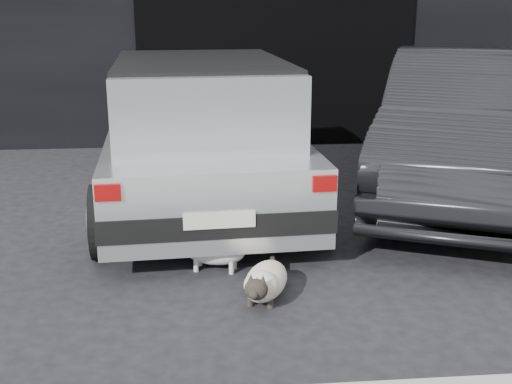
{
  "coord_description": "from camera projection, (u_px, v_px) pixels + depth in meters",
  "views": [
    {
      "loc": [
        -0.15,
        -5.42,
        2.08
      ],
      "look_at": [
        0.31,
        -0.41,
        0.58
      ],
      "focal_mm": 45.0,
      "sensor_mm": 36.0,
      "label": 1
    }
  ],
  "objects": [
    {
      "name": "ground",
      "position": [
        218.0,
        242.0,
        5.78
      ],
      "size": [
        80.0,
        80.0,
        0.0
      ],
      "primitive_type": "plane",
      "color": "black",
      "rests_on": "ground"
    },
    {
      "name": "cat_white",
      "position": [
        219.0,
        251.0,
        5.12
      ],
      "size": [
        0.72,
        0.36,
        0.34
      ],
      "rotation": [
        0.0,
        0.0,
        -1.82
      ],
      "color": "silver",
      "rests_on": "ground"
    },
    {
      "name": "silver_hatchback",
      "position": [
        200.0,
        126.0,
        6.62
      ],
      "size": [
        2.27,
        4.26,
        1.53
      ],
      "rotation": [
        0.0,
        0.0,
        0.06
      ],
      "color": "silver",
      "rests_on": "ground"
    },
    {
      "name": "second_car",
      "position": [
        468.0,
        125.0,
        6.98
      ],
      "size": [
        3.42,
        5.04,
        1.57
      ],
      "primitive_type": "imported",
      "rotation": [
        0.0,
        0.0,
        -0.41
      ],
      "color": "black",
      "rests_on": "ground"
    },
    {
      "name": "garage_opening",
      "position": [
        276.0,
        57.0,
        9.3
      ],
      "size": [
        4.0,
        0.1,
        2.6
      ],
      "primitive_type": "cube",
      "color": "black",
      "rests_on": "ground"
    },
    {
      "name": "cat_siamese",
      "position": [
        264.0,
        282.0,
        4.62
      ],
      "size": [
        0.47,
        0.84,
        0.3
      ],
      "rotation": [
        0.0,
        0.0,
        2.81
      ],
      "color": "beige",
      "rests_on": "ground"
    }
  ]
}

